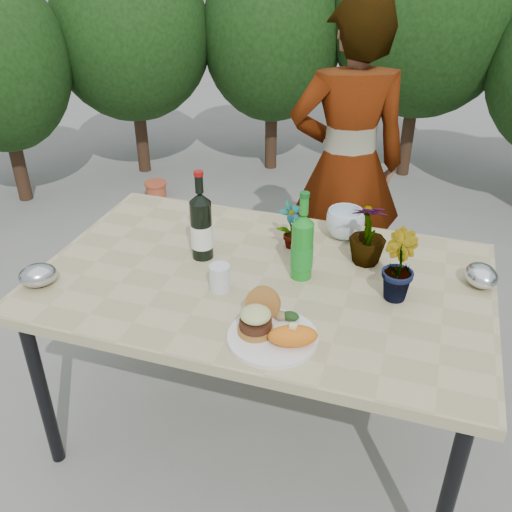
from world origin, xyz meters
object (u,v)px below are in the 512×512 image
(patio_table, at_px, (263,289))
(person, at_px, (347,166))
(dinner_plate, at_px, (273,337))
(wine_bottle, at_px, (201,227))

(patio_table, height_order, person, person)
(dinner_plate, bearing_deg, wine_bottle, 134.97)
(dinner_plate, relative_size, wine_bottle, 0.81)
(dinner_plate, relative_size, person, 0.17)
(dinner_plate, bearing_deg, person, 90.60)
(person, bearing_deg, dinner_plate, 69.70)
(patio_table, height_order, dinner_plate, dinner_plate)
(wine_bottle, bearing_deg, person, 53.78)
(person, bearing_deg, wine_bottle, 47.19)
(patio_table, bearing_deg, wine_bottle, 166.42)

